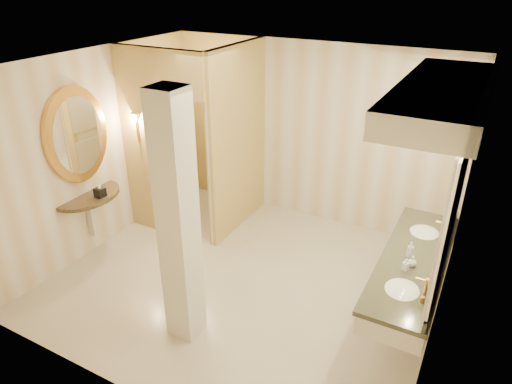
% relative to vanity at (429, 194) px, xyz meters
% --- Properties ---
extents(floor, '(4.50, 4.50, 0.00)m').
position_rel_vanity_xyz_m(floor, '(-1.98, -0.17, -1.63)').
color(floor, beige).
rests_on(floor, ground).
extents(ceiling, '(4.50, 4.50, 0.00)m').
position_rel_vanity_xyz_m(ceiling, '(-1.98, -0.17, 1.07)').
color(ceiling, silver).
rests_on(ceiling, wall_back).
extents(wall_back, '(4.50, 0.02, 2.70)m').
position_rel_vanity_xyz_m(wall_back, '(-1.98, 1.83, -0.28)').
color(wall_back, silver).
rests_on(wall_back, floor).
extents(wall_front, '(4.50, 0.02, 2.70)m').
position_rel_vanity_xyz_m(wall_front, '(-1.98, -2.17, -0.28)').
color(wall_front, silver).
rests_on(wall_front, floor).
extents(wall_left, '(0.02, 4.00, 2.70)m').
position_rel_vanity_xyz_m(wall_left, '(-4.23, -0.17, -0.28)').
color(wall_left, silver).
rests_on(wall_left, floor).
extents(wall_right, '(0.02, 4.00, 2.70)m').
position_rel_vanity_xyz_m(wall_right, '(0.27, -0.17, -0.28)').
color(wall_right, silver).
rests_on(wall_right, floor).
extents(toilet_closet, '(1.50, 1.55, 2.70)m').
position_rel_vanity_xyz_m(toilet_closet, '(-3.09, 0.81, -0.24)').
color(toilet_closet, '#D3C66E').
rests_on(toilet_closet, floor).
extents(wall_sconce, '(0.14, 0.14, 0.42)m').
position_rel_vanity_xyz_m(wall_sconce, '(-3.90, 0.26, 0.10)').
color(wall_sconce, '#C08F3D').
rests_on(wall_sconce, toilet_closet).
extents(vanity, '(0.75, 2.36, 2.09)m').
position_rel_vanity_xyz_m(vanity, '(0.00, 0.00, 0.00)').
color(vanity, beige).
rests_on(vanity, floor).
extents(console_shelf, '(0.96, 0.96, 1.93)m').
position_rel_vanity_xyz_m(console_shelf, '(-4.19, -0.53, -0.29)').
color(console_shelf, black).
rests_on(console_shelf, floor).
extents(pillar, '(0.31, 0.31, 2.70)m').
position_rel_vanity_xyz_m(pillar, '(-2.11, -1.23, -0.28)').
color(pillar, beige).
rests_on(pillar, floor).
extents(tissue_box, '(0.13, 0.13, 0.12)m').
position_rel_vanity_xyz_m(tissue_box, '(-3.97, -0.50, -0.69)').
color(tissue_box, black).
rests_on(tissue_box, console_shelf).
extents(toilet, '(0.48, 0.72, 0.69)m').
position_rel_vanity_xyz_m(toilet, '(-3.08, 1.28, -1.28)').
color(toilet, white).
rests_on(toilet, floor).
extents(soap_bottle_a, '(0.08, 0.08, 0.13)m').
position_rel_vanity_xyz_m(soap_bottle_a, '(-0.07, -0.26, -0.69)').
color(soap_bottle_a, beige).
rests_on(soap_bottle_a, vanity).
extents(soap_bottle_b, '(0.09, 0.09, 0.12)m').
position_rel_vanity_xyz_m(soap_bottle_b, '(-0.03, -0.16, -0.69)').
color(soap_bottle_b, silver).
rests_on(soap_bottle_b, vanity).
extents(soap_bottle_c, '(0.08, 0.08, 0.18)m').
position_rel_vanity_xyz_m(soap_bottle_c, '(-0.08, -0.01, -0.66)').
color(soap_bottle_c, '#C6B28C').
rests_on(soap_bottle_c, vanity).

